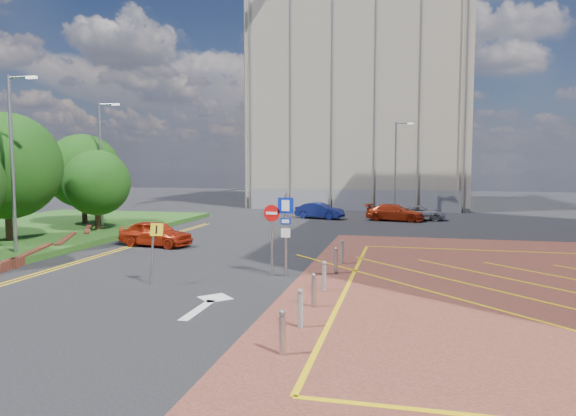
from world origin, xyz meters
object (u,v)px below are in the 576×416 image
(warning_sign, at_px, (154,245))
(car_red_back, at_px, (395,213))
(car_blue_back, at_px, (320,211))
(car_silver_back, at_px, (420,213))
(car_red_left, at_px, (156,233))
(lamp_back, at_px, (396,164))
(sign_cluster, at_px, (281,226))
(tree_c, at_px, (97,183))
(lamp_left_far, at_px, (102,159))
(lamp_left_near, at_px, (13,157))
(tree_d, at_px, (83,171))
(tree_b, at_px, (6,166))

(warning_sign, height_order, car_red_back, warning_sign)
(warning_sign, relative_size, car_blue_back, 0.58)
(car_blue_back, relative_size, car_silver_back, 0.97)
(car_red_left, distance_m, car_silver_back, 21.50)
(lamp_back, relative_size, car_red_back, 1.81)
(sign_cluster, relative_size, car_silver_back, 0.80)
(tree_c, distance_m, car_red_left, 6.95)
(tree_c, distance_m, lamp_left_far, 2.65)
(lamp_left_near, bearing_deg, tree_d, 110.35)
(warning_sign, relative_size, car_red_back, 0.51)
(tree_d, bearing_deg, lamp_left_near, -69.65)
(car_red_back, bearing_deg, car_silver_back, -50.26)
(lamp_left_far, bearing_deg, car_red_left, -39.16)
(tree_b, bearing_deg, car_silver_back, 40.07)
(lamp_left_far, distance_m, car_silver_back, 23.60)
(tree_c, height_order, car_blue_back, tree_c)
(tree_d, height_order, car_red_back, tree_d)
(tree_d, height_order, sign_cluster, tree_d)
(warning_sign, bearing_deg, car_red_left, 117.11)
(lamp_back, bearing_deg, lamp_left_far, -139.14)
(car_blue_back, relative_size, car_red_back, 0.87)
(tree_c, xyz_separation_m, warning_sign, (9.70, -11.35, -1.76))
(lamp_left_near, relative_size, car_red_back, 1.81)
(tree_b, relative_size, sign_cluster, 2.11)
(tree_b, bearing_deg, lamp_back, 49.59)
(tree_b, relative_size, warning_sign, 3.00)
(lamp_left_near, relative_size, car_blue_back, 2.07)
(lamp_left_near, xyz_separation_m, warning_sign, (8.62, -3.35, -3.23))
(lamp_back, xyz_separation_m, car_red_left, (-12.00, -21.29, -3.68))
(warning_sign, xyz_separation_m, car_red_back, (7.94, 23.38, -0.79))
(tree_c, relative_size, car_red_left, 1.23)
(lamp_left_near, height_order, car_silver_back, lamp_left_near)
(tree_d, bearing_deg, lamp_back, 36.09)
(tree_d, relative_size, car_silver_back, 1.52)
(car_red_back, bearing_deg, car_red_left, 152.12)
(tree_b, relative_size, lamp_left_near, 0.84)
(lamp_back, height_order, car_red_left, lamp_back)
(car_silver_back, bearing_deg, tree_c, 123.59)
(car_red_back, xyz_separation_m, car_silver_back, (1.86, 1.05, -0.09))
(warning_sign, relative_size, car_red_left, 0.56)
(tree_c, xyz_separation_m, tree_d, (-3.00, 3.00, 0.68))
(car_blue_back, height_order, car_silver_back, car_blue_back)
(tree_c, bearing_deg, sign_cluster, -33.16)
(tree_c, relative_size, lamp_left_far, 0.61)
(tree_c, height_order, warning_sign, tree_c)
(tree_c, height_order, tree_d, tree_d)
(tree_c, height_order, car_red_back, tree_c)
(tree_d, xyz_separation_m, car_silver_back, (22.50, 10.09, -3.32))
(lamp_left_far, relative_size, car_red_left, 2.01)
(car_blue_back, height_order, car_red_back, car_red_back)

